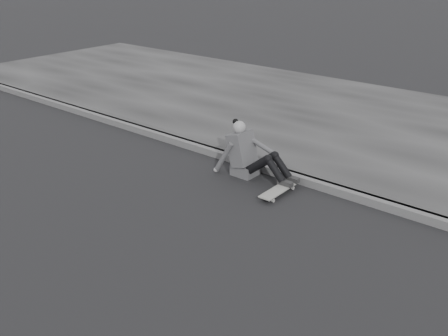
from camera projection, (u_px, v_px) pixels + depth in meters
name	position (u px, v px, depth m)	size (l,w,h in m)	color
ground	(227.00, 276.00, 5.43)	(80.00, 80.00, 0.00)	black
curb	(338.00, 190.00, 7.23)	(24.00, 0.16, 0.12)	#545454
sidewalk	(413.00, 135.00, 9.38)	(24.00, 6.00, 0.12)	#313131
skateboard	(279.00, 190.00, 7.22)	(0.20, 0.78, 0.09)	gray
seated_woman	(249.00, 154.00, 7.71)	(1.38, 0.46, 0.88)	#48484A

